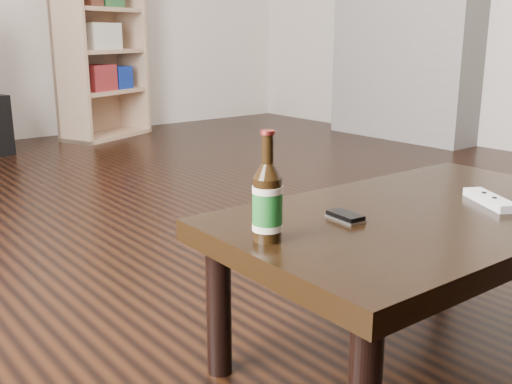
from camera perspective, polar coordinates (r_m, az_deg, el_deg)
floor at (r=2.45m, az=1.20°, el=-4.43°), size 5.00×6.00×0.01m
bookshelf at (r=4.90m, az=-14.81°, el=13.15°), size 0.79×0.59×1.34m
coffee_table at (r=1.53m, az=15.56°, el=-3.50°), size 1.05×0.63×0.39m
beer_bottle at (r=1.22m, az=1.10°, el=-1.03°), size 0.07×0.07×0.23m
phone at (r=1.40m, az=8.51°, el=-2.33°), size 0.05×0.09×0.02m
remote at (r=1.62m, az=21.37°, el=-0.70°), size 0.13×0.18×0.02m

